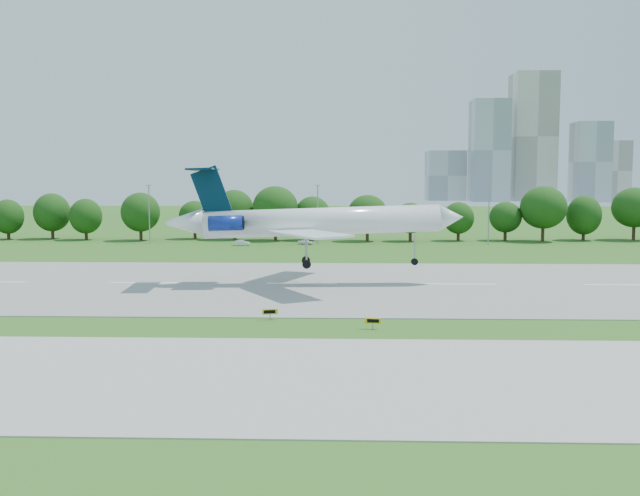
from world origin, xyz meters
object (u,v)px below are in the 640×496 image
Objects in this scene: service_vehicle_a at (241,243)px; service_vehicle_b at (306,242)px; airliner at (307,221)px; taxi_sign_left at (270,312)px.

service_vehicle_a is 1.08× the size of service_vehicle_b.
taxi_sign_left is at bearing -99.98° from airliner.
taxi_sign_left is 0.46× the size of service_vehicle_b.
airliner is 56.43m from service_vehicle_b.
taxi_sign_left is 78.89m from service_vehicle_b.
airliner is 24.30m from taxi_sign_left.
service_vehicle_a reaches higher than service_vehicle_b.
taxi_sign_left is 77.32m from service_vehicle_a.
airliner is at bearing -156.98° from service_vehicle_b.
service_vehicle_a is 13.19m from service_vehicle_b.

